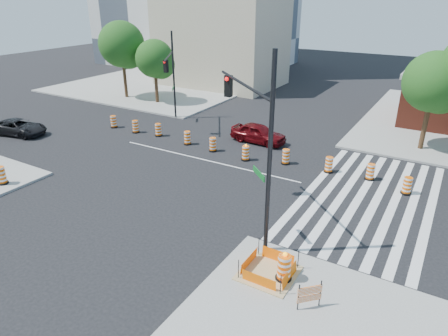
% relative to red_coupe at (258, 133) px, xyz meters
% --- Properties ---
extents(ground, '(120.00, 120.00, 0.00)m').
position_rel_red_coupe_xyz_m(ground, '(-1.54, -5.07, -0.74)').
color(ground, black).
rests_on(ground, ground).
extents(sidewalk_nw, '(22.00, 22.00, 0.15)m').
position_rel_red_coupe_xyz_m(sidewalk_nw, '(-19.54, 12.93, -0.66)').
color(sidewalk_nw, gray).
rests_on(sidewalk_nw, ground).
extents(crosswalk_east, '(6.75, 13.50, 0.01)m').
position_rel_red_coupe_xyz_m(crosswalk_east, '(9.41, -5.07, -0.73)').
color(crosswalk_east, silver).
rests_on(crosswalk_east, ground).
extents(lane_centerline, '(14.00, 0.12, 0.01)m').
position_rel_red_coupe_xyz_m(lane_centerline, '(-1.54, -5.07, -0.73)').
color(lane_centerline, silver).
rests_on(lane_centerline, ground).
extents(excavation_pit, '(2.20, 2.20, 0.90)m').
position_rel_red_coupe_xyz_m(excavation_pit, '(7.46, -14.07, -0.51)').
color(excavation_pit, tan).
rests_on(excavation_pit, ground).
extents(beige_midrise, '(14.00, 10.00, 10.00)m').
position_rel_red_coupe_xyz_m(beige_midrise, '(-13.54, 16.93, 4.26)').
color(beige_midrise, tan).
rests_on(beige_midrise, ground).
extents(red_coupe, '(4.40, 1.94, 1.47)m').
position_rel_red_coupe_xyz_m(red_coupe, '(0.00, 0.00, 0.00)').
color(red_coupe, '#50060B').
rests_on(red_coupe, ground).
extents(dark_suv, '(4.86, 2.97, 1.26)m').
position_rel_red_coupe_xyz_m(dark_suv, '(-17.45, -8.31, -0.11)').
color(dark_suv, black).
rests_on(dark_suv, ground).
extents(signal_pole_se, '(4.95, 4.49, 8.64)m').
position_rel_red_coupe_xyz_m(signal_pole_se, '(5.29, -11.43, 4.55)').
color(signal_pole_se, black).
rests_on(signal_pole_se, ground).
extents(signal_pole_nw, '(3.08, 4.92, 7.51)m').
position_rel_red_coupe_xyz_m(signal_pole_nw, '(-8.60, 0.60, 3.88)').
color(signal_pole_nw, black).
rests_on(signal_pole_nw, ground).
extents(pit_drum, '(0.66, 0.66, 1.30)m').
position_rel_red_coupe_xyz_m(pit_drum, '(8.13, -14.11, -0.05)').
color(pit_drum, black).
rests_on(pit_drum, ground).
extents(sw_corner_drum, '(0.63, 0.63, 1.08)m').
position_rel_red_coupe_xyz_m(sw_corner_drum, '(-9.69, -14.65, -0.08)').
color(sw_corner_drum, black).
rests_on(sw_corner_drum, ground).
extents(barricade, '(0.70, 0.71, 1.12)m').
position_rel_red_coupe_xyz_m(barricade, '(9.51, -15.07, 0.03)').
color(barricade, '#F65E05').
rests_on(barricade, ground).
extents(tree_north_a, '(4.74, 4.74, 8.05)m').
position_rel_red_coupe_xyz_m(tree_north_a, '(-18.58, 5.29, 4.67)').
color(tree_north_a, '#382314').
rests_on(tree_north_a, ground).
extents(tree_north_b, '(3.82, 3.80, 6.46)m').
position_rel_red_coupe_xyz_m(tree_north_b, '(-14.26, 5.27, 3.60)').
color(tree_north_b, '#382314').
rests_on(tree_north_b, ground).
extents(tree_north_c, '(4.17, 4.17, 7.09)m').
position_rel_red_coupe_xyz_m(tree_north_c, '(11.00, 4.67, 4.02)').
color(tree_north_c, '#382314').
rests_on(tree_north_c, ground).
extents(median_drum_0, '(0.60, 0.60, 1.02)m').
position_rel_red_coupe_xyz_m(median_drum_0, '(-12.24, -3.03, -0.26)').
color(median_drum_0, black).
rests_on(median_drum_0, ground).
extents(median_drum_1, '(0.60, 0.60, 1.02)m').
position_rel_red_coupe_xyz_m(median_drum_1, '(-9.71, -3.08, -0.26)').
color(median_drum_1, black).
rests_on(median_drum_1, ground).
extents(median_drum_2, '(0.60, 0.60, 1.02)m').
position_rel_red_coupe_xyz_m(median_drum_2, '(-7.55, -2.78, -0.26)').
color(median_drum_2, black).
rests_on(median_drum_2, ground).
extents(median_drum_3, '(0.60, 0.60, 1.02)m').
position_rel_red_coupe_xyz_m(median_drum_3, '(-4.41, -3.16, -0.26)').
color(median_drum_3, black).
rests_on(median_drum_3, ground).
extents(median_drum_4, '(0.60, 0.60, 1.02)m').
position_rel_red_coupe_xyz_m(median_drum_4, '(-2.00, -3.37, -0.26)').
color(median_drum_4, black).
rests_on(median_drum_4, ground).
extents(median_drum_5, '(0.60, 0.60, 1.18)m').
position_rel_red_coupe_xyz_m(median_drum_5, '(0.86, -3.66, -0.25)').
color(median_drum_5, black).
rests_on(median_drum_5, ground).
extents(median_drum_6, '(0.60, 0.60, 1.02)m').
position_rel_red_coupe_xyz_m(median_drum_6, '(3.47, -2.83, -0.26)').
color(median_drum_6, black).
rests_on(median_drum_6, ground).
extents(median_drum_7, '(0.60, 0.60, 1.02)m').
position_rel_red_coupe_xyz_m(median_drum_7, '(6.37, -2.68, -0.26)').
color(median_drum_7, black).
rests_on(median_drum_7, ground).
extents(median_drum_8, '(0.60, 0.60, 1.02)m').
position_rel_red_coupe_xyz_m(median_drum_8, '(8.91, -2.48, -0.26)').
color(median_drum_8, black).
rests_on(median_drum_8, ground).
extents(median_drum_9, '(0.60, 0.60, 1.02)m').
position_rel_red_coupe_xyz_m(median_drum_9, '(11.14, -3.36, -0.26)').
color(median_drum_9, black).
rests_on(median_drum_9, ground).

